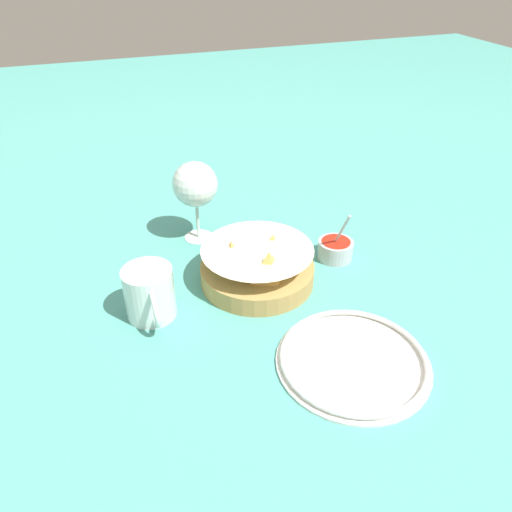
{
  "coord_description": "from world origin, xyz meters",
  "views": [
    {
      "loc": [
        0.67,
        -0.26,
        0.56
      ],
      "look_at": [
        -0.04,
        -0.0,
        0.06
      ],
      "focal_mm": 35.0,
      "sensor_mm": 36.0,
      "label": 1
    }
  ],
  "objects_px": {
    "wine_glass": "(195,186)",
    "side_plate": "(353,360)",
    "food_basket": "(256,267)",
    "beer_mug": "(150,295)",
    "sauce_cup": "(335,249)"
  },
  "relations": [
    {
      "from": "beer_mug",
      "to": "side_plate",
      "type": "height_order",
      "value": "beer_mug"
    },
    {
      "from": "beer_mug",
      "to": "food_basket",
      "type": "bearing_deg",
      "value": 98.29
    },
    {
      "from": "wine_glass",
      "to": "beer_mug",
      "type": "relative_size",
      "value": 1.41
    },
    {
      "from": "food_basket",
      "to": "wine_glass",
      "type": "relative_size",
      "value": 1.23
    },
    {
      "from": "wine_glass",
      "to": "side_plate",
      "type": "height_order",
      "value": "wine_glass"
    },
    {
      "from": "wine_glass",
      "to": "side_plate",
      "type": "bearing_deg",
      "value": 16.46
    },
    {
      "from": "food_basket",
      "to": "beer_mug",
      "type": "height_order",
      "value": "food_basket"
    },
    {
      "from": "sauce_cup",
      "to": "wine_glass",
      "type": "xyz_separation_m",
      "value": [
        -0.17,
        -0.24,
        0.1
      ]
    },
    {
      "from": "food_basket",
      "to": "wine_glass",
      "type": "height_order",
      "value": "wine_glass"
    },
    {
      "from": "food_basket",
      "to": "beer_mug",
      "type": "distance_m",
      "value": 0.2
    },
    {
      "from": "food_basket",
      "to": "wine_glass",
      "type": "distance_m",
      "value": 0.22
    },
    {
      "from": "sauce_cup",
      "to": "side_plate",
      "type": "bearing_deg",
      "value": -21.8
    },
    {
      "from": "sauce_cup",
      "to": "beer_mug",
      "type": "xyz_separation_m",
      "value": [
        0.05,
        -0.37,
        0.02
      ]
    },
    {
      "from": "beer_mug",
      "to": "side_plate",
      "type": "distance_m",
      "value": 0.34
    },
    {
      "from": "food_basket",
      "to": "wine_glass",
      "type": "bearing_deg",
      "value": -161.98
    }
  ]
}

